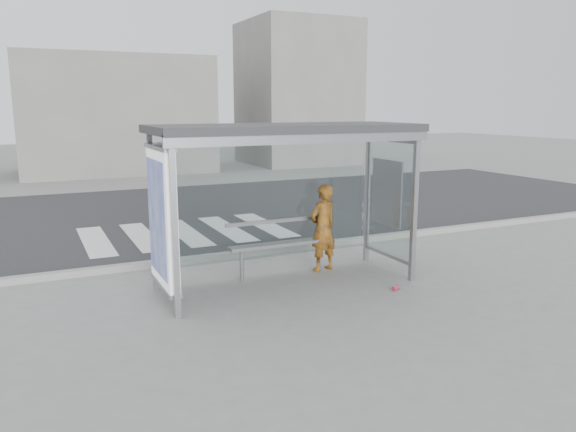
{
  "coord_description": "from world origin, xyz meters",
  "views": [
    {
      "loc": [
        -3.76,
        -8.04,
        2.9
      ],
      "look_at": [
        0.12,
        0.2,
        1.11
      ],
      "focal_mm": 35.0,
      "sensor_mm": 36.0,
      "label": 1
    }
  ],
  "objects_px": {
    "bus_shelter": "(264,165)",
    "soda_can": "(396,288)",
    "person": "(323,228)",
    "bench": "(281,244)"
  },
  "relations": [
    {
      "from": "soda_can",
      "to": "person",
      "type": "bearing_deg",
      "value": 109.29
    },
    {
      "from": "bus_shelter",
      "to": "soda_can",
      "type": "distance_m",
      "value": 2.88
    },
    {
      "from": "bus_shelter",
      "to": "bench",
      "type": "distance_m",
      "value": 1.56
    },
    {
      "from": "person",
      "to": "soda_can",
      "type": "distance_m",
      "value": 1.74
    },
    {
      "from": "person",
      "to": "bus_shelter",
      "type": "bearing_deg",
      "value": 2.61
    },
    {
      "from": "person",
      "to": "bench",
      "type": "height_order",
      "value": "person"
    },
    {
      "from": "soda_can",
      "to": "bus_shelter",
      "type": "bearing_deg",
      "value": 149.19
    },
    {
      "from": "bench",
      "to": "soda_can",
      "type": "relative_size",
      "value": 13.83
    },
    {
      "from": "bus_shelter",
      "to": "person",
      "type": "distance_m",
      "value": 1.82
    },
    {
      "from": "bus_shelter",
      "to": "soda_can",
      "type": "relative_size",
      "value": 31.31
    }
  ]
}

